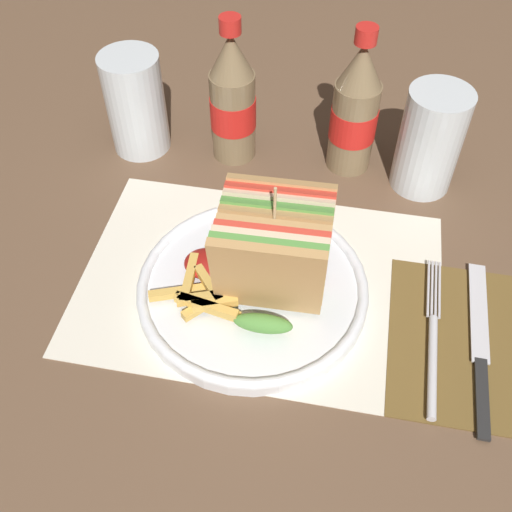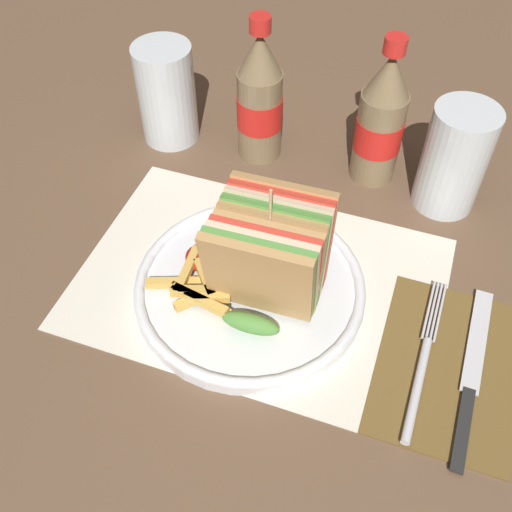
{
  "view_description": "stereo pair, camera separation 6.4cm",
  "coord_description": "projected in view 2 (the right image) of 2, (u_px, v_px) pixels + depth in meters",
  "views": [
    {
      "loc": [
        0.06,
        -0.41,
        0.53
      ],
      "look_at": [
        -0.02,
        0.0,
        0.04
      ],
      "focal_mm": 42.0,
      "sensor_mm": 36.0,
      "label": 1
    },
    {
      "loc": [
        0.12,
        -0.39,
        0.53
      ],
      "look_at": [
        -0.02,
        0.0,
        0.04
      ],
      "focal_mm": 42.0,
      "sensor_mm": 36.0,
      "label": 2
    }
  ],
  "objects": [
    {
      "name": "knife",
      "position": [
        472.0,
        373.0,
        0.59
      ],
      "size": [
        0.02,
        0.22,
        0.0
      ],
      "rotation": [
        0.0,
        0.0,
        -0.02
      ],
      "color": "black",
      "rests_on": "napkin"
    },
    {
      "name": "fork",
      "position": [
        421.0,
        371.0,
        0.58
      ],
      "size": [
        0.02,
        0.19,
        0.01
      ],
      "rotation": [
        0.0,
        0.0,
        -0.02
      ],
      "color": "silver",
      "rests_on": "napkin"
    },
    {
      "name": "coke_bottle_far",
      "position": [
        381.0,
        122.0,
        0.72
      ],
      "size": [
        0.06,
        0.06,
        0.19
      ],
      "color": "#7A6647",
      "rests_on": "ground_plane"
    },
    {
      "name": "ground_plane",
      "position": [
        273.0,
        286.0,
        0.66
      ],
      "size": [
        4.0,
        4.0,
        0.0
      ],
      "primitive_type": "plane",
      "color": "brown"
    },
    {
      "name": "plate_main",
      "position": [
        250.0,
        287.0,
        0.65
      ],
      "size": [
        0.25,
        0.25,
        0.02
      ],
      "color": "white",
      "rests_on": "ground_plane"
    },
    {
      "name": "coke_bottle_near",
      "position": [
        260.0,
        100.0,
        0.75
      ],
      "size": [
        0.06,
        0.06,
        0.19
      ],
      "color": "#7A6647",
      "rests_on": "ground_plane"
    },
    {
      "name": "glass_near",
      "position": [
        452.0,
        165.0,
        0.71
      ],
      "size": [
        0.08,
        0.08,
        0.13
      ],
      "color": "silver",
      "rests_on": "ground_plane"
    },
    {
      "name": "glass_far",
      "position": [
        167.0,
        94.0,
        0.79
      ],
      "size": [
        0.08,
        0.08,
        0.13
      ],
      "color": "silver",
      "rests_on": "ground_plane"
    },
    {
      "name": "fries_pile",
      "position": [
        200.0,
        287.0,
        0.62
      ],
      "size": [
        0.1,
        0.08,
        0.02
      ],
      "color": "gold",
      "rests_on": "plate_main"
    },
    {
      "name": "club_sandwich",
      "position": [
        272.0,
        258.0,
        0.6
      ],
      "size": [
        0.11,
        0.12,
        0.15
      ],
      "color": "tan",
      "rests_on": "plate_main"
    },
    {
      "name": "napkin",
      "position": [
        447.0,
        366.0,
        0.6
      ],
      "size": [
        0.14,
        0.2,
        0.0
      ],
      "color": "brown",
      "rests_on": "ground_plane"
    },
    {
      "name": "placemat",
      "position": [
        260.0,
        282.0,
        0.67
      ],
      "size": [
        0.4,
        0.27,
        0.0
      ],
      "color": "silver",
      "rests_on": "ground_plane"
    },
    {
      "name": "ketchup_blob",
      "position": [
        208.0,
        258.0,
        0.65
      ],
      "size": [
        0.05,
        0.04,
        0.02
      ],
      "color": "maroon",
      "rests_on": "plate_main"
    }
  ]
}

